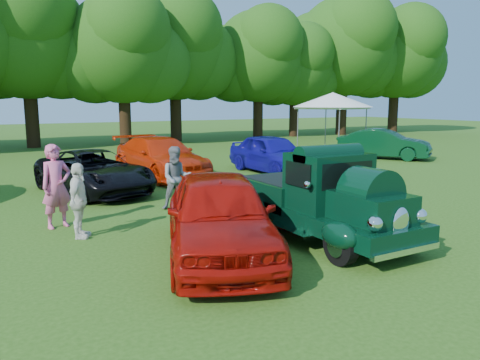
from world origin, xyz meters
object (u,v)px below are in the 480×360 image
canopy_tent (333,100)px  spectator_white (79,201)px  back_car_black (94,172)px  back_car_orange (161,157)px  back_car_green (384,144)px  red_convertible (219,215)px  spectator_pink (56,186)px  spectator_grey (177,178)px  back_car_blue (272,154)px  hero_pickup (321,201)px

canopy_tent → spectator_white: bearing=-146.2°
back_car_black → back_car_orange: back_car_orange is taller
back_car_green → back_car_black: bearing=154.5°
red_convertible → back_car_black: size_ratio=0.96×
back_car_orange → back_car_green: back_car_orange is taller
back_car_orange → spectator_pink: spectator_pink is taller
back_car_green → spectator_grey: bearing=168.9°
back_car_black → spectator_white: (-1.42, -5.07, 0.13)m
back_car_blue → red_convertible: bearing=-129.7°
back_car_black → back_car_green: (15.19, 2.05, 0.07)m
spectator_white → hero_pickup: bearing=-93.2°
spectator_pink → spectator_grey: bearing=-10.0°
back_car_orange → back_car_blue: (4.48, -1.13, 0.01)m
red_convertible → spectator_white: size_ratio=2.90×
hero_pickup → canopy_tent: size_ratio=0.85×
back_car_green → spectator_white: 18.07m
back_car_blue → spectator_pink: spectator_pink is taller
hero_pickup → back_car_black: size_ratio=0.96×
back_car_black → canopy_tent: 16.27m
back_car_black → canopy_tent: size_ratio=0.88×
back_car_green → spectator_pink: bearing=166.2°
back_car_black → spectator_pink: size_ratio=2.53×
hero_pickup → back_car_green: bearing=38.8°
back_car_blue → spectator_pink: 10.33m
back_car_black → spectator_pink: 4.26m
back_car_green → spectator_grey: (-13.72, -5.56, 0.11)m
spectator_white → back_car_green: bearing=-41.7°
back_car_green → spectator_white: spectator_white is taller
back_car_black → hero_pickup: bearing=-80.6°
spectator_grey → spectator_white: spectator_grey is taller
back_car_orange → back_car_black: bearing=-152.9°
back_car_orange → canopy_tent: bearing=11.8°
back_car_green → red_convertible: bearing=-179.4°
hero_pickup → back_car_black: hero_pickup is taller
back_car_black → back_car_blue: 7.53m
back_car_orange → spectator_pink: size_ratio=2.73×
back_car_green → spectator_grey: spectator_grey is taller
back_car_green → spectator_white: bearing=170.0°
back_car_black → spectator_white: size_ratio=3.03×
hero_pickup → back_car_orange: bearing=91.3°
back_car_black → spectator_pink: spectator_pink is taller
hero_pickup → spectator_pink: (-4.91, 3.67, 0.18)m
red_convertible → spectator_white: (-2.09, 2.60, 0.01)m
canopy_tent → back_car_blue: bearing=-146.0°
hero_pickup → canopy_tent: canopy_tent is taller
spectator_pink → canopy_tent: bearing=13.4°
back_car_black → spectator_white: bearing=-119.3°
back_car_orange → red_convertible: bearing=-110.0°
red_convertible → back_car_black: red_convertible is taller
spectator_white → back_car_black: bearing=9.5°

